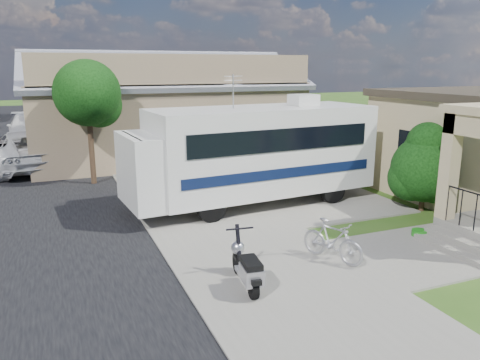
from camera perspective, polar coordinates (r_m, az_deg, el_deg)
name	(u,v)px	position (r m, az deg, el deg)	size (l,w,h in m)	color
ground	(300,255)	(11.19, 7.33, -9.08)	(120.00, 120.00, 0.00)	#254713
sidewalk_slab	(161,171)	(19.85, -9.58, 1.04)	(4.00, 80.00, 0.06)	slate
driveway_slab	(273,199)	(15.60, 4.02, -2.29)	(7.00, 6.00, 0.05)	slate
walk_slab	(431,251)	(12.17, 22.26, -7.99)	(4.00, 3.00, 0.05)	slate
warehouse	(161,115)	(23.59, -9.55, 7.85)	(12.50, 8.40, 5.04)	#7F6C4F
street_tree_a	(90,96)	(18.08, -17.78, 9.68)	(2.44, 2.40, 4.58)	#322016
street_tree_b	(74,83)	(28.04, -19.59, 11.03)	(2.44, 2.40, 4.73)	#322016
street_tree_c	(67,83)	(37.03, -20.34, 10.98)	(2.44, 2.40, 4.42)	#322016
motorhome	(254,151)	(14.65, 1.68, 3.55)	(8.05, 3.10, 4.04)	silver
shrub	(425,166)	(15.18, 21.64, 1.64)	(2.22, 2.12, 2.72)	#322016
scooter	(247,268)	(9.29, 0.82, -10.62)	(0.61, 1.64, 1.08)	black
bicycle	(332,243)	(10.72, 11.18, -7.56)	(0.44, 1.56, 0.94)	#A8A7AF
pickup_truck	(26,150)	(22.08, -24.61, 3.35)	(2.73, 5.92, 1.64)	silver
van	(30,129)	(29.57, -24.23, 5.72)	(2.32, 5.70, 1.65)	silver
garden_hose	(419,234)	(13.01, 21.01, -6.19)	(0.39, 0.39, 0.18)	#1A6F16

